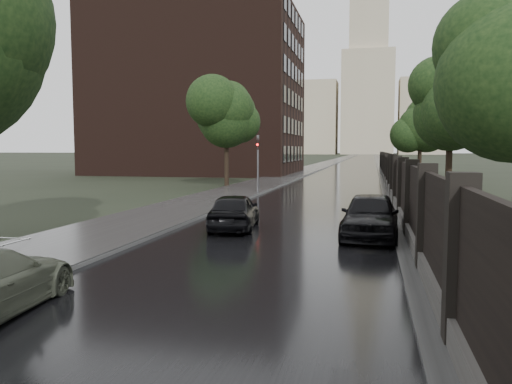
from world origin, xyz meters
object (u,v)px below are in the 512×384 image
object	(u,v)px
tree_right_c	(420,128)
hatchback_left	(234,211)
tree_left_far	(226,121)
tree_right_b	(450,115)
car_right_near	(370,215)
traffic_light	(258,159)

from	to	relation	value
tree_right_c	hatchback_left	bearing A→B (deg)	-107.26
tree_left_far	hatchback_left	world-z (taller)	tree_left_far
tree_right_b	hatchback_left	xyz separation A→B (m)	(-9.30, -11.93, -4.25)
tree_right_b	hatchback_left	size ratio (longest dim) A/B	1.70
hatchback_left	car_right_near	world-z (taller)	car_right_near
tree_left_far	tree_right_b	distance (m)	17.45
car_right_near	hatchback_left	bearing A→B (deg)	174.11
tree_right_c	car_right_near	size ratio (longest dim) A/B	1.52
tree_right_c	car_right_near	xyz separation A→B (m)	(-4.27, -30.65, -4.16)
hatchback_left	car_right_near	bearing A→B (deg)	164.17
tree_left_far	car_right_near	xyz separation A→B (m)	(11.23, -20.65, -4.46)
tree_left_far	car_right_near	world-z (taller)	tree_left_far
tree_right_c	car_right_near	world-z (taller)	tree_right_c
hatchback_left	tree_left_far	bearing A→B (deg)	-80.41
traffic_light	hatchback_left	size ratio (longest dim) A/B	0.97
tree_right_c	hatchback_left	distance (m)	31.63
tree_left_far	traffic_light	world-z (taller)	tree_left_far
traffic_light	tree_right_b	bearing A→B (deg)	-14.24
tree_right_c	tree_left_far	bearing A→B (deg)	-147.17
tree_left_far	tree_right_c	distance (m)	18.45
tree_left_far	traffic_light	bearing A→B (deg)	-53.53
tree_left_far	tree_right_b	world-z (taller)	tree_left_far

